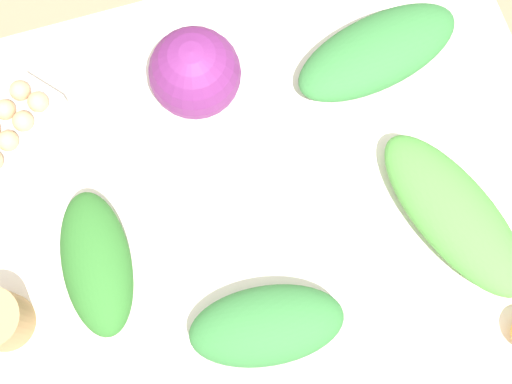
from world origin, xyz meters
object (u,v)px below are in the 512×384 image
object	(u,v)px
greens_bunch_beet_tops	(454,214)
greens_bunch_dandelion	(97,263)
greens_bunch_chard	(267,325)
egg_carton	(11,130)
greens_bunch_scallion	(377,52)
cabbage_purple	(195,73)

from	to	relation	value
greens_bunch_beet_tops	greens_bunch_dandelion	world-z (taller)	greens_bunch_dandelion
greens_bunch_chard	greens_bunch_dandelion	distance (m)	0.34
greens_bunch_dandelion	greens_bunch_beet_tops	bearing A→B (deg)	171.21
egg_carton	greens_bunch_chard	xyz separation A→B (m)	(-0.38, 0.52, 0.00)
greens_bunch_scallion	cabbage_purple	bearing A→B (deg)	-5.95
greens_bunch_beet_tops	greens_bunch_dandelion	bearing A→B (deg)	-8.79
greens_bunch_scallion	greens_bunch_dandelion	bearing A→B (deg)	21.79
egg_carton	greens_bunch_chard	size ratio (longest dim) A/B	0.82
greens_bunch_dandelion	greens_bunch_chard	bearing A→B (deg)	143.26
egg_carton	greens_bunch_dandelion	bearing A→B (deg)	67.48
cabbage_purple	greens_bunch_beet_tops	size ratio (longest dim) A/B	0.48
greens_bunch_beet_tops	greens_bunch_scallion	size ratio (longest dim) A/B	1.06
greens_bunch_chard	greens_bunch_dandelion	bearing A→B (deg)	-36.74
cabbage_purple	greens_bunch_dandelion	xyz separation A→B (m)	(0.28, 0.30, -0.05)
egg_carton	greens_bunch_beet_tops	size ratio (longest dim) A/B	0.62
egg_carton	greens_bunch_beet_tops	xyz separation A→B (m)	(-0.79, 0.42, -0.00)
greens_bunch_chard	greens_bunch_beet_tops	world-z (taller)	greens_bunch_chard
egg_carton	greens_bunch_scallion	world-z (taller)	egg_carton
egg_carton	greens_bunch_scallion	size ratio (longest dim) A/B	0.65
greens_bunch_chard	greens_bunch_scallion	world-z (taller)	greens_bunch_chard
egg_carton	cabbage_purple	bearing A→B (deg)	137.91
cabbage_purple	egg_carton	bearing A→B (deg)	-1.37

